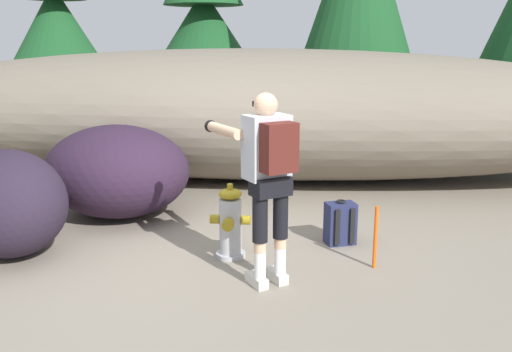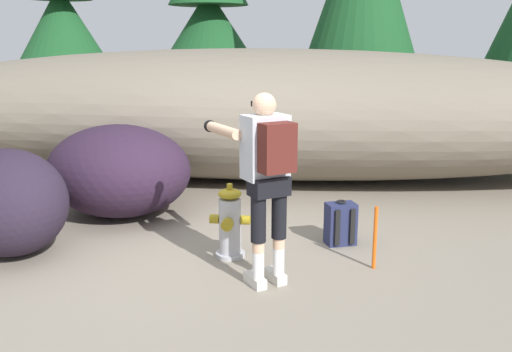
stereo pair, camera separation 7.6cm
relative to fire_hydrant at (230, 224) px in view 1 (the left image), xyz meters
The scene contains 10 objects.
ground_plane 0.46m from the fire_hydrant, 140.31° to the right, with size 56.00×56.00×0.04m, color gray.
dirt_embankment 3.50m from the fire_hydrant, 93.65° to the left, with size 13.00×3.20×1.97m, color #756B5B.
fire_hydrant is the anchor object (origin of this frame).
utility_worker 1.00m from the fire_hydrant, 55.05° to the right, with size 0.88×1.02×1.66m.
spare_backpack 1.19m from the fire_hydrant, 24.36° to the left, with size 0.35×0.35×0.47m.
boulder_large 2.02m from the fire_hydrant, 141.59° to the left, with size 1.87×1.64×1.10m, color #2A1B2E.
boulder_mid 2.21m from the fire_hydrant, behind, with size 1.43×1.12×1.05m, color #261D2D.
pine_tree_far_left 10.95m from the fire_hydrant, 123.10° to the left, with size 2.52×2.52×4.92m.
pine_tree_left 9.19m from the fire_hydrant, 102.55° to the left, with size 2.99×2.99×4.82m.
survey_stake 1.39m from the fire_hydrant, ahead, with size 0.04×0.04×0.60m, color #E55914.
Camera 1 is at (1.00, -4.89, 2.05)m, focal length 38.88 mm.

